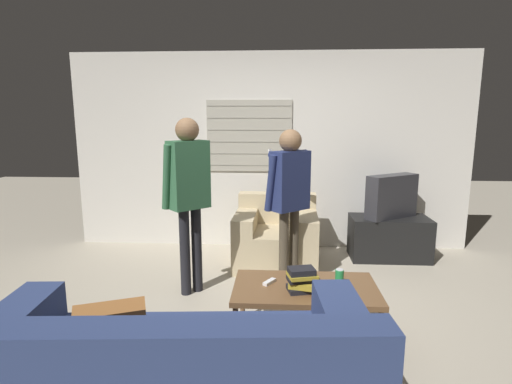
# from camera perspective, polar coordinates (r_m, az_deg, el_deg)

# --- Properties ---
(ground_plane) EXTENTS (16.00, 16.00, 0.00)m
(ground_plane) POSITION_cam_1_polar(r_m,az_deg,el_deg) (3.67, 1.05, -17.38)
(ground_plane) COLOR #B2A893
(wall_back) EXTENTS (5.20, 0.08, 2.55)m
(wall_back) POSITION_cam_1_polar(r_m,az_deg,el_deg) (5.28, 1.93, 5.81)
(wall_back) COLOR silver
(wall_back) RESTS_ON ground_plane
(couch_blue) EXTENTS (2.13, 1.08, 0.83)m
(couch_blue) POSITION_cam_1_polar(r_m,az_deg,el_deg) (2.40, -11.30, -25.26)
(couch_blue) COLOR navy
(couch_blue) RESTS_ON ground_plane
(armchair_beige) EXTENTS (0.97, 0.88, 0.80)m
(armchair_beige) POSITION_cam_1_polar(r_m,az_deg,el_deg) (4.77, 2.88, -6.46)
(armchair_beige) COLOR #C6B289
(armchair_beige) RESTS_ON ground_plane
(coffee_table) EXTENTS (1.10, 0.63, 0.44)m
(coffee_table) POSITION_cam_1_polar(r_m,az_deg,el_deg) (3.18, 7.05, -13.87)
(coffee_table) COLOR brown
(coffee_table) RESTS_ON ground_plane
(tv_stand) EXTENTS (0.94, 0.49, 0.52)m
(tv_stand) POSITION_cam_1_polar(r_m,az_deg,el_deg) (5.21, 18.47, -6.23)
(tv_stand) COLOR black
(tv_stand) RESTS_ON ground_plane
(tv) EXTENTS (0.69, 0.55, 0.52)m
(tv) POSITION_cam_1_polar(r_m,az_deg,el_deg) (5.09, 18.79, -0.59)
(tv) COLOR #2D2D33
(tv) RESTS_ON tv_stand
(person_left_standing) EXTENTS (0.47, 0.75, 1.72)m
(person_left_standing) POSITION_cam_1_polar(r_m,az_deg,el_deg) (3.86, -9.65, 1.01)
(person_left_standing) COLOR black
(person_left_standing) RESTS_ON ground_plane
(person_right_standing) EXTENTS (0.48, 0.80, 1.61)m
(person_right_standing) POSITION_cam_1_polar(r_m,az_deg,el_deg) (4.05, 4.73, 0.63)
(person_right_standing) COLOR #4C4233
(person_right_standing) RESTS_ON ground_plane
(book_stack) EXTENTS (0.25, 0.21, 0.18)m
(book_stack) POSITION_cam_1_polar(r_m,az_deg,el_deg) (3.05, 6.59, -12.36)
(book_stack) COLOR black
(book_stack) RESTS_ON coffee_table
(soda_can) EXTENTS (0.07, 0.07, 0.13)m
(soda_can) POSITION_cam_1_polar(r_m,az_deg,el_deg) (3.21, 11.83, -11.83)
(soda_can) COLOR #238E47
(soda_can) RESTS_ON coffee_table
(spare_remote) EXTENTS (0.10, 0.13, 0.02)m
(spare_remote) POSITION_cam_1_polar(r_m,az_deg,el_deg) (3.19, 1.93, -12.71)
(spare_remote) COLOR white
(spare_remote) RESTS_ON coffee_table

